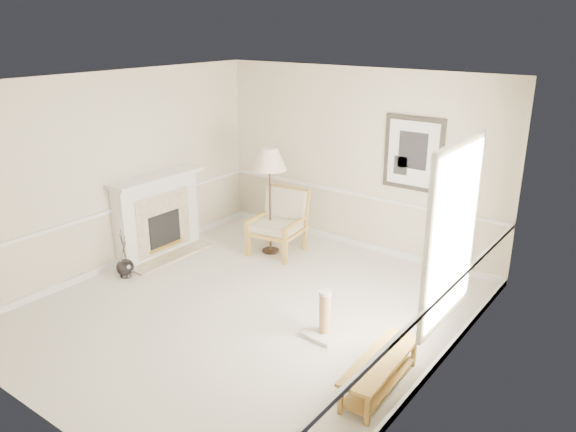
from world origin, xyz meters
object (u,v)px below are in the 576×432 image
at_px(floor_vase, 125,268).
at_px(bench, 380,369).
at_px(floor_lamp, 270,162).
at_px(scratching_post, 325,322).
at_px(armchair, 280,219).

height_order(floor_vase, bench, floor_vase).
relative_size(floor_lamp, bench, 1.37).
bearing_deg(scratching_post, floor_vase, -173.67).
height_order(armchair, scratching_post, armchair).
distance_m(armchair, floor_lamp, 0.96).
xyz_separation_m(floor_vase, floor_lamp, (1.13, 2.01, 1.36)).
bearing_deg(floor_vase, bench, -2.14).
height_order(floor_vase, scratching_post, floor_vase).
distance_m(armchair, bench, 3.81).
bearing_deg(bench, floor_vase, 177.86).
distance_m(armchair, scratching_post, 2.72).
height_order(armchair, floor_lamp, floor_lamp).
relative_size(floor_vase, bench, 0.60).
xyz_separation_m(bench, scratching_post, (-1.00, 0.52, -0.05)).
bearing_deg(floor_vase, armchair, 60.38).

